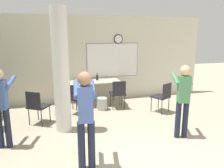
% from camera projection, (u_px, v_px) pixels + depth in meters
% --- Properties ---
extents(wall_back, '(8.00, 0.15, 2.80)m').
position_uv_depth(wall_back, '(92.00, 59.00, 7.26)').
color(wall_back, beige).
rests_on(wall_back, ground_plane).
extents(support_pillar, '(0.36, 0.36, 2.80)m').
position_uv_depth(support_pillar, '(61.00, 71.00, 4.86)').
color(support_pillar, silver).
rests_on(support_pillar, ground_plane).
extents(folding_table, '(1.60, 0.70, 0.76)m').
position_uv_depth(folding_table, '(95.00, 83.00, 6.90)').
color(folding_table, beige).
rests_on(folding_table, ground_plane).
extents(bottle_on_table, '(0.07, 0.07, 0.24)m').
position_uv_depth(bottle_on_table, '(97.00, 77.00, 7.01)').
color(bottle_on_table, black).
rests_on(bottle_on_table, folding_table).
extents(waste_bin, '(0.31, 0.31, 0.36)m').
position_uv_depth(waste_bin, '(102.00, 104.00, 6.52)').
color(waste_bin, '#B2B2B7').
rests_on(waste_bin, ground_plane).
extents(chair_near_pillar, '(0.61, 0.61, 0.87)m').
position_uv_depth(chair_near_pillar, '(37.00, 105.00, 5.37)').
color(chair_near_pillar, '#232328').
rests_on(chair_near_pillar, ground_plane).
extents(chair_mid_room, '(0.59, 0.59, 0.87)m').
position_uv_depth(chair_mid_room, '(163.00, 95.00, 6.23)').
color(chair_mid_room, '#232328').
rests_on(chair_mid_room, ground_plane).
extents(chair_table_right, '(0.47, 0.47, 0.87)m').
position_uv_depth(chair_table_right, '(118.00, 92.00, 6.55)').
color(chair_table_right, '#232328').
rests_on(chair_table_right, ground_plane).
extents(chair_table_left, '(0.62, 0.62, 0.87)m').
position_uv_depth(chair_table_left, '(76.00, 97.00, 6.05)').
color(chair_table_left, '#232328').
rests_on(chair_table_left, ground_plane).
extents(person_playing_front, '(0.41, 0.67, 1.65)m').
position_uv_depth(person_playing_front, '(86.00, 113.00, 3.51)').
color(person_playing_front, '#1E2338').
rests_on(person_playing_front, ground_plane).
extents(person_playing_side, '(0.46, 0.66, 1.59)m').
position_uv_depth(person_playing_side, '(183.00, 96.00, 4.61)').
color(person_playing_side, '#1E2338').
rests_on(person_playing_side, ground_plane).
extents(person_watching_back, '(0.44, 0.62, 1.59)m').
position_uv_depth(person_watching_back, '(1.00, 102.00, 4.19)').
color(person_watching_back, '#1E2338').
rests_on(person_watching_back, ground_plane).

